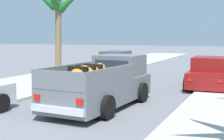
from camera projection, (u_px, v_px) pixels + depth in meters
sidewalk_left at (44, 81)px, 18.04m from camera, size 4.92×60.00×0.12m
curb_left at (60, 82)px, 17.63m from camera, size 0.16×60.00×0.10m
pickup_truck at (103, 84)px, 11.62m from camera, size 2.42×5.30×1.80m
car_left_near at (115, 63)px, 21.77m from camera, size 2.09×4.29×1.54m
car_right_near at (209, 74)px, 15.78m from camera, size 2.12×4.30×1.54m
palm_tree_left_back at (58, 7)px, 20.76m from camera, size 3.40×3.59×5.63m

